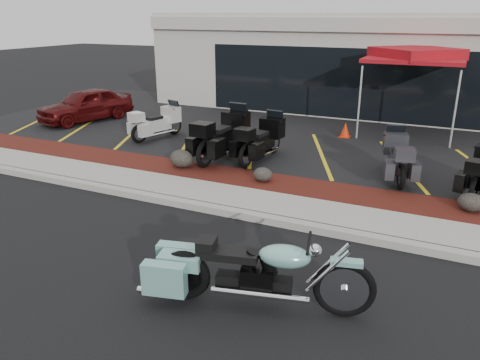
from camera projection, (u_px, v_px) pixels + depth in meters
The scene contains 17 objects.
ground at pixel (240, 239), 8.78m from camera, with size 90.00×90.00×0.00m, color black.
curb at pixel (258, 217), 9.52m from camera, with size 24.00×0.25×0.15m, color gray.
sidewalk at pixel (271, 205), 10.12m from camera, with size 24.00×1.20×0.15m, color gray.
mulch_bed at pixel (289, 187), 11.14m from camera, with size 24.00×1.20×0.16m, color #330C0B.
upper_lot at pixel (342, 136), 15.76m from camera, with size 26.00×9.60×0.15m, color black.
dealership_building at pixel (379, 61), 20.46m from camera, with size 18.00×8.16×4.00m.
boulder_left at pixel (182, 158), 12.29m from camera, with size 0.66×0.55×0.47m, color black.
boulder_mid at pixel (263, 174), 11.27m from camera, with size 0.48×0.40×0.34m, color black.
boulder_right at pixel (471, 202), 9.56m from camera, with size 0.53×0.44×0.38m, color black.
hero_cruiser at pixel (345, 281), 6.35m from camera, with size 3.24×0.82×1.14m, color #71B0A4, non-canonical shape.
touring_white at pixel (174, 117), 15.50m from camera, with size 1.99×0.76×1.16m, color silver, non-canonical shape.
touring_black_front at pixel (238, 127), 13.59m from camera, with size 2.48×0.95×1.44m, color black, non-canonical shape.
touring_black_mid at pixel (274, 132), 13.40m from camera, with size 2.18×0.83×1.27m, color black, non-canonical shape.
touring_grey at pixel (394, 147), 11.99m from camera, with size 2.06×0.79×1.20m, color #2D2E32, non-canonical shape.
parked_car at pixel (86, 105), 17.49m from camera, with size 1.43×3.56×1.21m, color #43090A.
traffic_cone at pixel (345, 130), 15.32m from camera, with size 0.33×0.33×0.48m, color red.
popup_canopy at pixel (416, 56), 15.04m from camera, with size 3.42×3.42×2.80m.
Camera 1 is at (3.32, -7.16, 4.00)m, focal length 35.00 mm.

